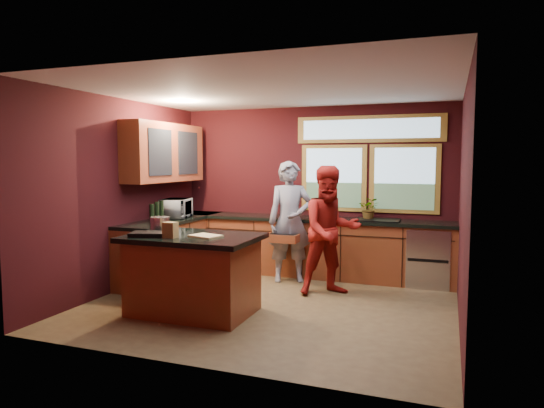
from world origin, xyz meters
The scene contains 14 objects.
floor centered at (0.00, 0.00, 0.00)m, with size 4.50×4.50×0.00m, color brown.
room_shell centered at (-0.60, 0.32, 1.80)m, with size 4.52×4.02×2.71m.
back_counter centered at (0.20, 1.70, 0.46)m, with size 4.50×0.64×0.93m.
left_counter centered at (-1.95, 0.85, 0.47)m, with size 0.64×2.30×0.93m.
island centered at (-0.75, -0.65, 0.48)m, with size 1.55×1.05×0.95m.
person_grey centered at (-0.14, 1.23, 0.91)m, with size 0.66×0.44×1.82m, color slate.
person_red centered at (0.60, 0.74, 0.88)m, with size 0.86×0.67×1.76m, color maroon.
microwave centered at (-1.92, 0.92, 1.08)m, with size 0.54×0.37×0.30m, color #999999.
potted_plant centered at (0.96, 1.75, 1.10)m, with size 0.30×0.26×0.34m, color #999999.
paper_towel centered at (0.26, 1.70, 1.07)m, with size 0.12×0.12×0.28m, color white.
cutting_board centered at (-0.55, -0.70, 0.95)m, with size 0.35×0.25×0.02m, color tan.
stock_pot centered at (-1.30, -0.50, 1.03)m, with size 0.24×0.24×0.18m, color silver.
paper_bag centered at (-0.90, -0.90, 1.03)m, with size 0.15×0.12×0.18m, color brown.
black_tray centered at (-1.20, -0.90, 0.97)m, with size 0.40×0.28×0.05m, color black.
Camera 1 is at (2.10, -5.68, 1.83)m, focal length 32.00 mm.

